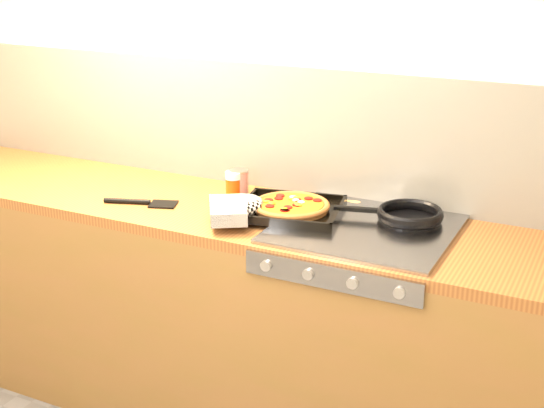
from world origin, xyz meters
The scene contains 9 objects.
room_shell centered at (0.00, 1.39, 1.15)m, with size 3.20×3.20×3.20m.
counter_run centered at (0.00, 1.10, 0.45)m, with size 3.20×0.62×0.90m.
stovetop centered at (0.45, 1.10, 0.91)m, with size 0.60×0.56×0.02m, color gray.
pizza_on_tray centered at (0.11, 1.08, 0.94)m, with size 0.49×0.48×0.06m.
frying_pan centered at (0.57, 1.22, 0.94)m, with size 0.41×0.28×0.04m.
tomato_can centered at (-0.12, 1.23, 0.95)m, with size 0.08×0.08×0.11m.
juice_glass centered at (-0.13, 1.20, 0.95)m, with size 0.08×0.08×0.11m.
wooden_spoon centered at (0.24, 1.32, 0.91)m, with size 0.30×0.07×0.02m.
black_spatula centered at (-0.41, 0.98, 0.91)m, with size 0.28×0.14×0.02m.
Camera 1 is at (1.24, -1.23, 1.86)m, focal length 50.00 mm.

